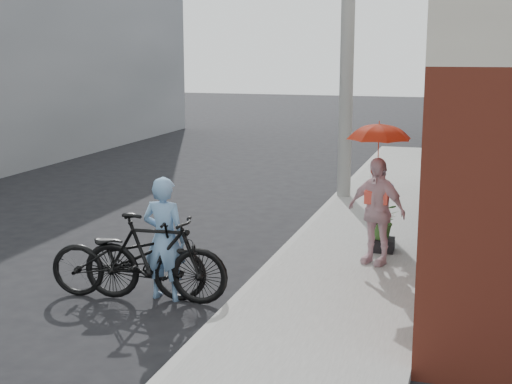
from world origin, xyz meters
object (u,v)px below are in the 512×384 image
at_px(bike_right, 155,258).
at_px(kimono_woman, 376,211).
at_px(utility_pole, 348,31).
at_px(planter, 382,245).
at_px(bike_left, 128,258).
at_px(officer, 165,239).

distance_m(bike_right, kimono_woman, 3.26).
bearing_deg(utility_pole, planter, -71.76).
bearing_deg(planter, bike_left, -136.60).
bearing_deg(kimono_woman, utility_pole, 128.42).
height_order(kimono_woman, planter, kimono_woman).
xyz_separation_m(utility_pole, planter, (1.30, -3.94, -3.28)).
bearing_deg(kimono_woman, officer, -117.92).
height_order(utility_pole, planter, utility_pole).
xyz_separation_m(utility_pole, officer, (-1.12, -6.56, -2.70)).
height_order(officer, kimono_woman, kimono_woman).
xyz_separation_m(bike_left, kimono_woman, (2.86, 2.06, 0.35)).
relative_size(officer, kimono_woman, 1.04).
height_order(utility_pole, kimono_woman, utility_pole).
xyz_separation_m(officer, kimono_woman, (2.40, 1.96, 0.09)).
distance_m(utility_pole, planter, 5.29).
relative_size(bike_left, planter, 5.62).
relative_size(utility_pole, bike_right, 3.70).
bearing_deg(bike_right, planter, -47.80).
relative_size(bike_right, planter, 5.21).
bearing_deg(bike_left, utility_pole, -22.71).
distance_m(officer, bike_left, 0.54).
distance_m(officer, bike_right, 0.27).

